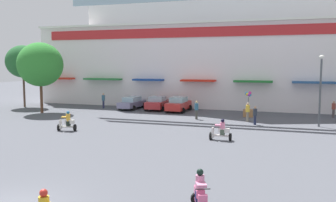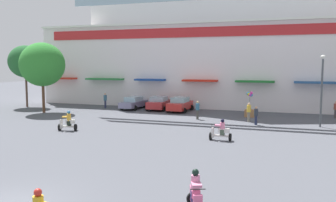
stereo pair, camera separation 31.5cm
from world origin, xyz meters
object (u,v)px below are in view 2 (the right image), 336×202
(scooter_rider_5, at_px, (196,195))
(pedestrian_3, at_px, (336,109))
(scooter_rider_6, at_px, (221,131))
(parked_car_0, at_px, (134,103))
(plaza_tree_2, at_px, (25,62))
(streetlamp_near, at_px, (322,85))
(parked_car_2, at_px, (180,104))
(pedestrian_0, at_px, (198,109))
(plaza_tree_0, at_px, (42,65))
(pedestrian_2, at_px, (256,114))
(parked_car_1, at_px, (159,103))
(balloon_vendor_cart, at_px, (250,107))
(scooter_rider_1, at_px, (68,122))
(pedestrian_4, at_px, (105,100))
(pedestrian_1, at_px, (249,111))

(scooter_rider_5, distance_m, pedestrian_3, 26.67)
(scooter_rider_6, bearing_deg, parked_car_0, 132.78)
(plaza_tree_2, distance_m, streetlamp_near, 32.74)
(plaza_tree_2, height_order, parked_car_0, plaza_tree_2)
(parked_car_2, height_order, pedestrian_0, pedestrian_0)
(pedestrian_3, bearing_deg, plaza_tree_0, -168.88)
(scooter_rider_6, distance_m, pedestrian_2, 7.37)
(pedestrian_0, bearing_deg, scooter_rider_5, -75.92)
(plaza_tree_0, bearing_deg, parked_car_1, 28.67)
(balloon_vendor_cart, bearing_deg, scooter_rider_1, -136.83)
(scooter_rider_6, height_order, pedestrian_4, pedestrian_4)
(parked_car_0, distance_m, scooter_rider_5, 29.43)
(pedestrian_1, distance_m, streetlamp_near, 6.45)
(parked_car_1, xyz_separation_m, pedestrian_0, (5.79, -5.21, 0.23))
(plaza_tree_0, distance_m, parked_car_1, 13.14)
(plaza_tree_2, bearing_deg, parked_car_0, 9.90)
(pedestrian_2, bearing_deg, scooter_rider_5, -90.83)
(pedestrian_1, bearing_deg, pedestrian_3, 32.93)
(pedestrian_1, distance_m, pedestrian_2, 1.58)
(pedestrian_2, bearing_deg, pedestrian_1, 118.80)
(pedestrian_3, height_order, streetlamp_near, streetlamp_near)
(plaza_tree_2, relative_size, parked_car_1, 1.87)
(pedestrian_4, bearing_deg, plaza_tree_2, -169.45)
(plaza_tree_2, bearing_deg, plaza_tree_0, -34.72)
(parked_car_0, height_order, scooter_rider_1, scooter_rider_1)
(parked_car_0, xyz_separation_m, pedestrian_0, (8.84, -5.13, 0.27))
(parked_car_2, distance_m, scooter_rider_1, 14.47)
(plaza_tree_2, height_order, pedestrian_3, plaza_tree_2)
(scooter_rider_1, distance_m, pedestrian_0, 12.05)
(parked_car_1, bearing_deg, scooter_rider_5, -67.03)
(plaza_tree_2, xyz_separation_m, streetlamp_near, (32.49, -3.54, -1.92))
(pedestrian_3, distance_m, balloon_vendor_cart, 8.10)
(parked_car_0, relative_size, scooter_rider_6, 3.00)
(pedestrian_2, bearing_deg, parked_car_0, 155.62)
(pedestrian_1, height_order, pedestrian_2, pedestrian_1)
(parked_car_0, relative_size, scooter_rider_1, 2.83)
(plaza_tree_0, xyz_separation_m, pedestrian_4, (4.42, 5.39, -4.08))
(pedestrian_3, bearing_deg, pedestrian_1, -147.07)
(plaza_tree_0, relative_size, pedestrian_2, 4.64)
(pedestrian_2, height_order, pedestrian_4, pedestrian_4)
(scooter_rider_1, bearing_deg, scooter_rider_5, -41.65)
(balloon_vendor_cart, bearing_deg, pedestrian_0, -145.59)
(parked_car_2, relative_size, scooter_rider_1, 2.72)
(pedestrian_0, relative_size, pedestrian_4, 0.98)
(pedestrian_1, bearing_deg, plaza_tree_0, -177.93)
(parked_car_1, height_order, scooter_rider_1, scooter_rider_1)
(pedestrian_2, bearing_deg, scooter_rider_6, -103.14)
(plaza_tree_2, height_order, pedestrian_1, plaza_tree_2)
(scooter_rider_6, bearing_deg, pedestrian_1, 83.91)
(pedestrian_1, bearing_deg, scooter_rider_6, -96.09)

